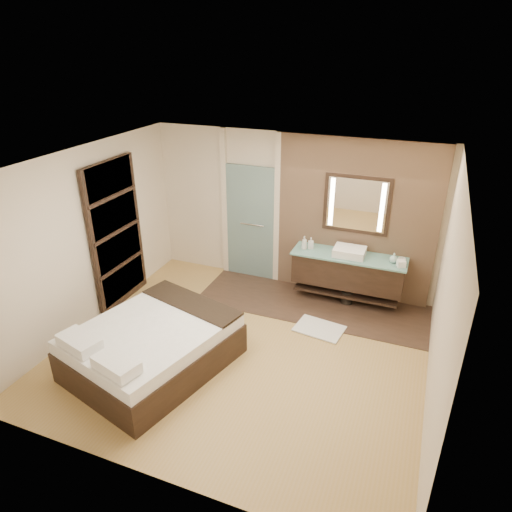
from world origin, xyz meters
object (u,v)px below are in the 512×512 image
at_px(bed, 152,346).
at_px(vanity, 348,270).
at_px(mirror_unit, 357,205).
at_px(waste_bin, 347,297).

bearing_deg(bed, vanity, 67.28).
height_order(vanity, bed, vanity).
xyz_separation_m(mirror_unit, waste_bin, (0.04, -0.31, -1.53)).
bearing_deg(mirror_unit, waste_bin, -82.98).
height_order(vanity, waste_bin, vanity).
bearing_deg(bed, waste_bin, 66.06).
relative_size(bed, waste_bin, 9.86).
height_order(mirror_unit, waste_bin, mirror_unit).
relative_size(vanity, mirror_unit, 1.75).
distance_m(bed, waste_bin, 3.36).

